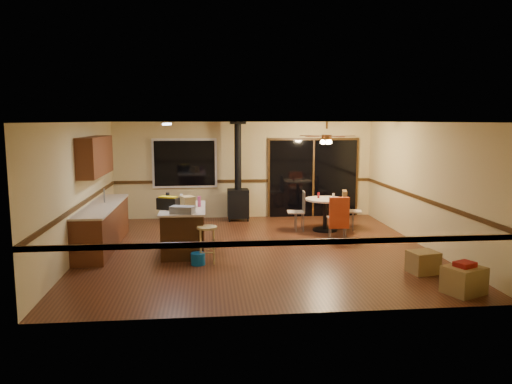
{
  "coord_description": "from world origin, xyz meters",
  "views": [
    {
      "loc": [
        -1.03,
        -9.96,
        2.63
      ],
      "look_at": [
        0.0,
        0.3,
        1.15
      ],
      "focal_mm": 35.0,
      "sensor_mm": 36.0,
      "label": 1
    }
  ],
  "objects": [
    {
      "name": "floor",
      "position": [
        0.0,
        0.0,
        0.0
      ],
      "size": [
        7.0,
        7.0,
        0.0
      ],
      "primitive_type": "plane",
      "color": "#4E2715",
      "rests_on": "ground"
    },
    {
      "name": "chair_left",
      "position": [
        1.21,
        1.68,
        0.59
      ],
      "size": [
        0.44,
        0.43,
        0.51
      ],
      "color": "tan",
      "rests_on": "ground"
    },
    {
      "name": "glass_cream",
      "position": [
        1.98,
        1.54,
        0.85
      ],
      "size": [
        0.08,
        0.08,
        0.13
      ],
      "primitive_type": "cylinder",
      "rotation": [
        0.0,
        0.0,
        -0.41
      ],
      "color": "beige",
      "rests_on": "dining_table"
    },
    {
      "name": "chair_right",
      "position": [
        2.32,
        1.68,
        0.6
      ],
      "size": [
        0.54,
        0.51,
        0.7
      ],
      "color": "tan",
      "rests_on": "ground"
    },
    {
      "name": "window",
      "position": [
        -1.6,
        3.45,
        1.5
      ],
      "size": [
        1.72,
        0.1,
        1.32
      ],
      "primitive_type": "cube",
      "color": "black",
      "rests_on": "ground"
    },
    {
      "name": "bar_stool",
      "position": [
        -1.03,
        -0.88,
        0.34
      ],
      "size": [
        0.46,
        0.46,
        0.69
      ],
      "primitive_type": "cylinder",
      "rotation": [
        0.0,
        0.0,
        0.26
      ],
      "color": "tan",
      "rests_on": "floor"
    },
    {
      "name": "wood_stove",
      "position": [
        -0.2,
        3.05,
        0.73
      ],
      "size": [
        0.55,
        0.5,
        2.52
      ],
      "color": "black",
      "rests_on": "ground"
    },
    {
      "name": "lower_cabinets",
      "position": [
        -3.2,
        0.5,
        0.43
      ],
      "size": [
        0.6,
        3.0,
        0.86
      ],
      "primitive_type": "cube",
      "color": "#5C2C17",
      "rests_on": "ground"
    },
    {
      "name": "wall_right",
      "position": [
        3.5,
        0.0,
        1.3
      ],
      "size": [
        0.0,
        7.0,
        7.0
      ],
      "primitive_type": "plane",
      "rotation": [
        1.57,
        0.0,
        -1.57
      ],
      "color": "#D0BE84",
      "rests_on": "ground"
    },
    {
      "name": "box_under_window",
      "position": [
        -1.51,
        3.1,
        0.2
      ],
      "size": [
        0.6,
        0.53,
        0.4
      ],
      "primitive_type": "cube",
      "rotation": [
        0.0,
        0.0,
        -0.32
      ],
      "color": "olive",
      "rests_on": "floor"
    },
    {
      "name": "box_small_red",
      "position": [
        2.88,
        -2.96,
        0.46
      ],
      "size": [
        0.36,
        0.33,
        0.08
      ],
      "primitive_type": "cube",
      "rotation": [
        0.0,
        0.0,
        0.41
      ],
      "color": "maroon",
      "rests_on": "box_corner_a"
    },
    {
      "name": "toolbox_black",
      "position": [
        -1.78,
        -0.17,
        1.01
      ],
      "size": [
        0.46,
        0.37,
        0.23
      ],
      "primitive_type": "cube",
      "rotation": [
        0.0,
        0.0,
        -0.42
      ],
      "color": "black",
      "rests_on": "kitchen_island"
    },
    {
      "name": "bottle_pink",
      "position": [
        -1.18,
        0.06,
        1.01
      ],
      "size": [
        0.08,
        0.08,
        0.21
      ],
      "primitive_type": "cylinder",
      "rotation": [
        0.0,
        0.0,
        -0.13
      ],
      "color": "#D84C8C",
      "rests_on": "kitchen_island"
    },
    {
      "name": "ceiling_fan",
      "position": [
        1.8,
        1.59,
        2.21
      ],
      "size": [
        0.24,
        0.24,
        0.55
      ],
      "color": "brown",
      "rests_on": "ceiling"
    },
    {
      "name": "dining_table",
      "position": [
        1.8,
        1.59,
        0.53
      ],
      "size": [
        0.96,
        0.96,
        0.78
      ],
      "color": "black",
      "rests_on": "ground"
    },
    {
      "name": "blue_bucket",
      "position": [
        -1.2,
        -1.0,
        0.11
      ],
      "size": [
        0.3,
        0.3,
        0.22
      ],
      "primitive_type": "cylinder",
      "rotation": [
        0.0,
        0.0,
        -0.16
      ],
      "color": "#0C58B2",
      "rests_on": "floor"
    },
    {
      "name": "glass_red",
      "position": [
        1.65,
        1.69,
        0.85
      ],
      "size": [
        0.07,
        0.07,
        0.14
      ],
      "primitive_type": "cylinder",
      "rotation": [
        0.0,
        0.0,
        -0.39
      ],
      "color": "#590C14",
      "rests_on": "dining_table"
    },
    {
      "name": "fluorescent_strip",
      "position": [
        -1.8,
        0.3,
        2.56
      ],
      "size": [
        0.1,
        1.2,
        0.04
      ],
      "primitive_type": "cube",
      "color": "white",
      "rests_on": "ceiling"
    },
    {
      "name": "wall_front",
      "position": [
        0.0,
        -3.5,
        1.3
      ],
      "size": [
        7.0,
        0.0,
        7.0
      ],
      "primitive_type": "plane",
      "rotation": [
        -1.57,
        0.0,
        0.0
      ],
      "color": "#D0BE84",
      "rests_on": "ground"
    },
    {
      "name": "box_corner_a",
      "position": [
        2.88,
        -2.96,
        0.21
      ],
      "size": [
        0.7,
        0.65,
        0.42
      ],
      "primitive_type": "cube",
      "rotation": [
        0.0,
        0.0,
        0.41
      ],
      "color": "olive",
      "rests_on": "floor"
    },
    {
      "name": "ceiling",
      "position": [
        0.0,
        0.0,
        2.6
      ],
      "size": [
        7.0,
        7.0,
        0.0
      ],
      "primitive_type": "plane",
      "rotation": [
        3.14,
        0.0,
        0.0
      ],
      "color": "silver",
      "rests_on": "ground"
    },
    {
      "name": "bottle_dark",
      "position": [
        -1.82,
        0.21,
        1.04
      ],
      "size": [
        0.09,
        0.09,
        0.28
      ],
      "primitive_type": "cylinder",
      "rotation": [
        0.0,
        0.0,
        -0.12
      ],
      "color": "black",
      "rests_on": "kitchen_island"
    },
    {
      "name": "bottle_white",
      "position": [
        -1.56,
        0.61,
        0.99
      ],
      "size": [
        0.07,
        0.07,
        0.18
      ],
      "primitive_type": "cylinder",
      "rotation": [
        0.0,
        0.0,
        -0.14
      ],
      "color": "white",
      "rests_on": "kitchen_island"
    },
    {
      "name": "chair_near",
      "position": [
        1.9,
        0.71,
        0.6
      ],
      "size": [
        0.44,
        0.47,
        0.7
      ],
      "color": "tan",
      "rests_on": "ground"
    },
    {
      "name": "box_corner_b",
      "position": [
        2.7,
        -1.89,
        0.19
      ],
      "size": [
        0.54,
        0.49,
        0.38
      ],
      "primitive_type": "cube",
      "rotation": [
        0.0,
        0.0,
        0.2
      ],
      "color": "olive",
      "rests_on": "floor"
    },
    {
      "name": "box_on_island",
      "position": [
        -1.42,
        0.11,
        1.0
      ],
      "size": [
        0.34,
        0.38,
        0.21
      ],
      "primitive_type": "cube",
      "rotation": [
        0.0,
        0.0,
        0.42
      ],
      "color": "olive",
      "rests_on": "kitchen_island"
    },
    {
      "name": "toolbox_yellow_lid",
      "position": [
        -1.78,
        -0.17,
        1.14
      ],
      "size": [
        0.39,
        0.3,
        0.03
      ],
      "primitive_type": "cube",
      "rotation": [
        0.0,
        0.0,
        -0.42
      ],
      "color": "gold",
      "rests_on": "toolbox_black"
    },
    {
      "name": "kitchen_island",
      "position": [
        -1.5,
        0.0,
        0.45
      ],
      "size": [
        0.88,
        1.68,
        0.9
      ],
      "color": "#351D0D",
      "rests_on": "ground"
    },
    {
      "name": "wall_back",
      "position": [
        0.0,
        3.5,
        1.3
      ],
      "size": [
        7.0,
        0.0,
        7.0
      ],
      "primitive_type": "plane",
      "rotation": [
        1.57,
        0.0,
        0.0
      ],
      "color": "#D0BE84",
      "rests_on": "ground"
    },
    {
      "name": "countertop",
      "position": [
        -3.2,
        0.5,
        0.88
      ],
      "size": [
        0.64,
        3.04,
        0.04
      ],
      "primitive_type": "cube",
      "color": "beige",
      "rests_on": "lower_cabinets"
    },
    {
      "name": "chair_rail",
      "position": [
        0.0,
        0.0,
        1.0
      ],
      "size": [
        7.0,
        7.0,
        0.08
      ],
      "primitive_type": null,
      "color": "#3D260F",
      "rests_on": "ground"
    },
    {
      "name": "upper_cabinets",
      "position": [
        -3.33,
        0.7,
        1.9
      ],
      "size": [
        0.35,
        2.0,
        0.8
      ],
      "primitive_type": "cube",
      "color": "#5C2C17",
      "rests_on": "ground"
    },
    {
      "name": "toolbox_grey",
      "position": [
        -1.49,
        -0.64,
        0.97
      ],
      "size": [
        0.49,
        0.37,
        0.14
      ],
      "primitive_type": "cube",
      "rotation": [
        0.0,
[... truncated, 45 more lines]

